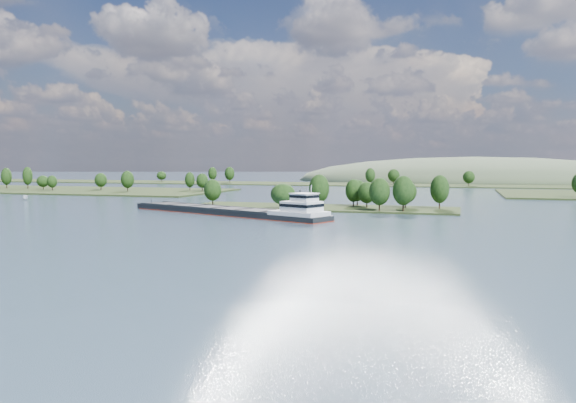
% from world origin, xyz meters
% --- Properties ---
extents(ground, '(1800.00, 1800.00, 0.00)m').
position_xyz_m(ground, '(0.00, 120.00, 0.00)').
color(ground, '#314156').
rests_on(ground, ground).
extents(tree_island, '(100.00, 32.28, 13.54)m').
position_xyz_m(tree_island, '(7.05, 178.56, 3.88)').
color(tree_island, black).
rests_on(tree_island, ground).
extents(back_shoreline, '(900.00, 60.00, 14.80)m').
position_xyz_m(back_shoreline, '(8.27, 399.74, 0.72)').
color(back_shoreline, black).
rests_on(back_shoreline, ground).
extents(hill_west, '(320.00, 160.00, 44.00)m').
position_xyz_m(hill_west, '(60.00, 500.00, 0.00)').
color(hill_west, '#47573C').
rests_on(hill_west, ground).
extents(cargo_barge, '(80.39, 41.33, 11.24)m').
position_xyz_m(cargo_barge, '(-19.77, 145.90, 1.42)').
color(cargo_barge, black).
rests_on(cargo_barge, ground).
extents(motorboat, '(5.62, 5.52, 2.21)m').
position_xyz_m(motorboat, '(-140.35, 186.70, 1.11)').
color(motorboat, silver).
rests_on(motorboat, ground).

